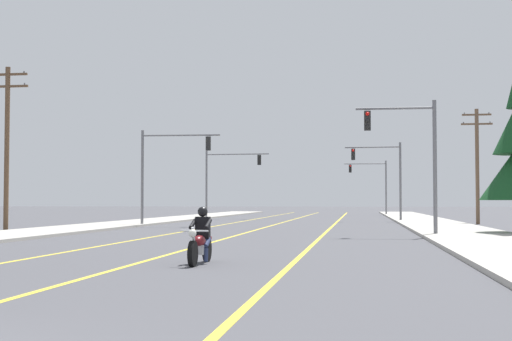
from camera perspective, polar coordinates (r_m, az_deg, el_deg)
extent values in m
cube|color=yellow|center=(51.52, 1.82, -4.20)|extent=(0.16, 100.00, 0.01)
cube|color=yellow|center=(52.02, -1.99, -4.19)|extent=(0.16, 100.00, 0.01)
cube|color=yellow|center=(51.24, 6.25, -4.20)|extent=(0.16, 100.00, 0.01)
cube|color=#ADA89E|center=(46.47, 14.25, -4.24)|extent=(4.40, 110.00, 0.14)
cube|color=#ADA89E|center=(48.79, -10.62, -4.19)|extent=(4.40, 110.00, 0.14)
cylinder|color=black|center=(17.79, -5.01, -6.56)|extent=(0.13, 0.64, 0.64)
cylinder|color=black|center=(19.29, -3.89, -6.24)|extent=(0.13, 0.64, 0.64)
cylinder|color=silver|center=(17.87, -4.93, -5.53)|extent=(0.08, 0.33, 0.68)
sphere|color=white|center=(17.71, -5.04, -4.96)|extent=(0.20, 0.20, 0.20)
cylinder|color=silver|center=(17.90, -4.89, -4.77)|extent=(0.70, 0.05, 0.04)
ellipsoid|color=maroon|center=(18.41, -4.51, -5.55)|extent=(0.33, 0.56, 0.28)
cube|color=silver|center=(18.54, -4.43, -6.24)|extent=(0.25, 0.44, 0.24)
cube|color=black|center=(18.84, -4.20, -5.66)|extent=(0.29, 0.52, 0.12)
cube|color=maroon|center=(19.23, -3.92, -5.36)|extent=(0.21, 0.36, 0.08)
cylinder|color=silver|center=(18.96, -4.56, -6.36)|extent=(0.09, 0.55, 0.08)
cube|color=black|center=(18.78, -4.22, -4.51)|extent=(0.36, 0.25, 0.56)
sphere|color=black|center=(18.75, -4.23, -3.26)|extent=(0.26, 0.26, 0.26)
cylinder|color=navy|center=(18.63, -3.90, -5.70)|extent=(0.15, 0.44, 0.30)
cylinder|color=navy|center=(18.47, -3.97, -6.66)|extent=(0.11, 0.16, 0.35)
cylinder|color=black|center=(18.48, -3.80, -4.23)|extent=(0.11, 0.52, 0.27)
cylinder|color=navy|center=(18.70, -4.74, -5.68)|extent=(0.15, 0.44, 0.30)
cylinder|color=navy|center=(18.55, -4.94, -6.64)|extent=(0.11, 0.16, 0.35)
cylinder|color=black|center=(18.57, -5.01, -4.22)|extent=(0.11, 0.52, 0.27)
cylinder|color=slate|center=(33.73, 13.94, 0.19)|extent=(0.18, 0.18, 6.20)
cylinder|color=slate|center=(33.80, 10.89, 4.83)|extent=(3.55, 0.17, 0.11)
cube|color=black|center=(33.68, 8.78, 3.90)|extent=(0.30, 0.25, 0.90)
sphere|color=red|center=(33.56, 8.78, 4.44)|extent=(0.18, 0.18, 0.18)
sphere|color=black|center=(33.52, 8.79, 3.93)|extent=(0.18, 0.18, 0.18)
sphere|color=black|center=(33.49, 8.79, 3.42)|extent=(0.18, 0.18, 0.18)
cylinder|color=slate|center=(47.34, -8.96, -0.58)|extent=(0.18, 0.18, 6.20)
cylinder|color=slate|center=(46.90, -5.93, 2.78)|extent=(5.10, 0.26, 0.11)
cube|color=black|center=(46.51, -3.79, 2.14)|extent=(0.31, 0.25, 0.90)
sphere|color=red|center=(46.68, -3.75, 2.49)|extent=(0.18, 0.18, 0.18)
sphere|color=black|center=(46.66, -3.75, 2.12)|extent=(0.18, 0.18, 0.18)
sphere|color=black|center=(46.64, -3.75, 1.76)|extent=(0.18, 0.18, 0.18)
cylinder|color=slate|center=(57.50, 11.32, -0.89)|extent=(0.18, 0.18, 6.20)
cylinder|color=slate|center=(57.67, 9.16, 1.83)|extent=(4.30, 0.32, 0.11)
cube|color=black|center=(57.70, 7.67, 1.27)|extent=(0.31, 0.25, 0.90)
sphere|color=red|center=(57.56, 7.66, 1.58)|extent=(0.18, 0.18, 0.18)
sphere|color=black|center=(57.54, 7.67, 1.28)|extent=(0.18, 0.18, 0.18)
sphere|color=black|center=(57.53, 7.67, 0.98)|extent=(0.18, 0.18, 0.18)
cylinder|color=slate|center=(66.03, -3.93, -1.12)|extent=(0.18, 0.18, 6.20)
cylinder|color=slate|center=(65.46, -1.48, 1.30)|extent=(5.78, 0.41, 0.11)
cube|color=black|center=(65.01, 0.26, 0.83)|extent=(0.31, 0.26, 0.90)
sphere|color=red|center=(65.18, 0.29, 1.09)|extent=(0.18, 0.18, 0.18)
sphere|color=black|center=(65.17, 0.29, 0.83)|extent=(0.18, 0.18, 0.18)
sphere|color=black|center=(65.15, 0.29, 0.56)|extent=(0.18, 0.18, 0.18)
cylinder|color=slate|center=(83.26, 10.22, -1.36)|extent=(0.18, 0.18, 6.20)
cylinder|color=slate|center=(83.16, 8.58, 0.53)|extent=(4.74, 0.41, 0.11)
cube|color=black|center=(83.03, 7.44, 0.15)|extent=(0.31, 0.26, 0.90)
sphere|color=red|center=(82.89, 7.45, 0.36)|extent=(0.18, 0.18, 0.18)
sphere|color=black|center=(82.88, 7.45, 0.15)|extent=(0.18, 0.18, 0.18)
sphere|color=black|center=(82.86, 7.45, -0.06)|extent=(0.18, 0.18, 0.18)
cylinder|color=brown|center=(41.14, -19.06, 1.64)|extent=(0.26, 0.26, 8.85)
cube|color=brown|center=(41.61, -18.98, 7.18)|extent=(2.20, 0.12, 0.12)
cylinder|color=slate|center=(41.22, -17.83, 7.39)|extent=(0.08, 0.08, 0.12)
cube|color=brown|center=(41.51, -18.99, 6.29)|extent=(2.30, 0.12, 0.12)
cylinder|color=slate|center=(41.10, -17.79, 6.51)|extent=(0.08, 0.08, 0.12)
cylinder|color=brown|center=(52.35, 17.05, 0.31)|extent=(0.26, 0.26, 8.01)
cube|color=brown|center=(52.64, 17.01, 4.23)|extent=(1.97, 0.12, 0.12)
cylinder|color=slate|center=(52.53, 16.11, 4.35)|extent=(0.08, 0.08, 0.12)
cylinder|color=slate|center=(52.78, 17.90, 4.34)|extent=(0.08, 0.08, 0.12)
cube|color=brown|center=(52.57, 17.01, 3.53)|extent=(2.13, 0.12, 0.12)
cylinder|color=slate|center=(52.45, 16.05, 3.64)|extent=(0.08, 0.08, 0.12)
cylinder|color=slate|center=(52.72, 17.97, 3.63)|extent=(0.08, 0.08, 0.12)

